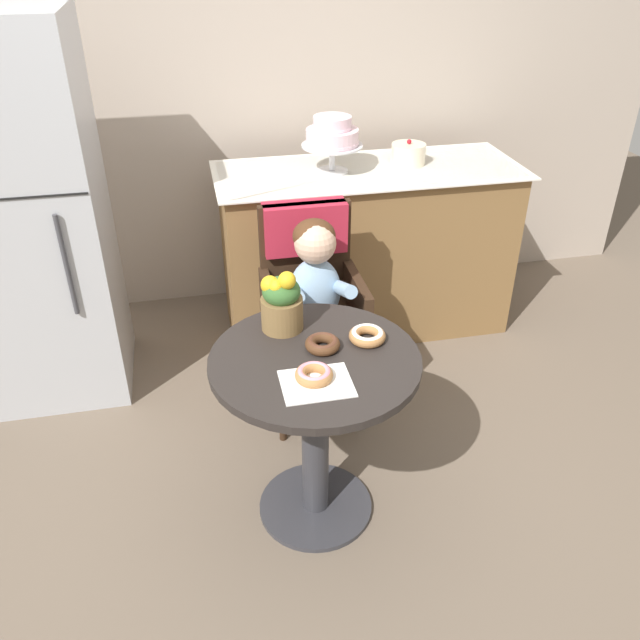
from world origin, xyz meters
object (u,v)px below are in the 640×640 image
object	(u,v)px
donut_side	(367,335)
cafe_table	(315,406)
wicker_chair	(309,279)
tiered_cake_stand	(332,136)
round_layer_cake	(408,154)
donut_mid	(314,374)
seated_child	(317,288)
donut_front	(323,343)
refrigerator	(29,220)
flower_vase	(281,300)

from	to	relation	value
donut_side	cafe_table	bearing A→B (deg)	-162.66
wicker_chair	tiered_cake_stand	distance (m)	0.79
cafe_table	round_layer_cake	distance (m)	1.61
donut_side	tiered_cake_stand	distance (m)	1.29
donut_mid	donut_side	size ratio (longest dim) A/B	0.95
seated_child	donut_front	xyz separation A→B (m)	(-0.08, -0.49, 0.06)
round_layer_cake	tiered_cake_stand	bearing A→B (deg)	-174.01
refrigerator	donut_side	bearing A→B (deg)	-39.72
donut_mid	flower_vase	xyz separation A→B (m)	(-0.05, 0.33, 0.09)
round_layer_cake	wicker_chair	bearing A→B (deg)	-134.96
round_layer_cake	refrigerator	world-z (taller)	refrigerator
tiered_cake_stand	refrigerator	xyz separation A→B (m)	(-1.41, -0.20, -0.23)
cafe_table	seated_child	distance (m)	0.58
donut_front	seated_child	bearing A→B (deg)	80.43
seated_child	tiered_cake_stand	distance (m)	0.89
wicker_chair	round_layer_cake	xyz separation A→B (m)	(0.65, 0.65, 0.31)
round_layer_cake	flower_vase	bearing A→B (deg)	-126.61
wicker_chair	round_layer_cake	distance (m)	0.97
donut_front	cafe_table	bearing A→B (deg)	-129.26
flower_vase	donut_front	bearing A→B (deg)	-55.24
round_layer_cake	donut_mid	bearing A→B (deg)	-118.51
flower_vase	round_layer_cake	world-z (taller)	round_layer_cake
donut_side	round_layer_cake	world-z (taller)	round_layer_cake
donut_side	flower_vase	xyz separation A→B (m)	(-0.28, 0.15, 0.09)
donut_front	donut_side	size ratio (longest dim) A/B	0.94
refrigerator	flower_vase	bearing A→B (deg)	-42.53
cafe_table	donut_front	xyz separation A→B (m)	(0.04, 0.04, 0.23)
seated_child	donut_front	world-z (taller)	seated_child
cafe_table	tiered_cake_stand	xyz separation A→B (m)	(0.36, 1.30, 0.57)
wicker_chair	seated_child	xyz separation A→B (m)	(0.00, -0.16, 0.04)
donut_front	flower_vase	world-z (taller)	flower_vase
seated_child	flower_vase	bearing A→B (deg)	-120.64
cafe_table	wicker_chair	distance (m)	0.72
wicker_chair	flower_vase	xyz separation A→B (m)	(-0.20, -0.49, 0.19)
round_layer_cake	refrigerator	distance (m)	1.84
cafe_table	refrigerator	world-z (taller)	refrigerator
donut_mid	refrigerator	size ratio (longest dim) A/B	0.07
round_layer_cake	refrigerator	size ratio (longest dim) A/B	0.10
donut_front	donut_mid	bearing A→B (deg)	-111.25
seated_child	round_layer_cake	distance (m)	1.07
cafe_table	wicker_chair	size ratio (longest dim) A/B	0.75
round_layer_cake	cafe_table	bearing A→B (deg)	-119.73
donut_front	refrigerator	size ratio (longest dim) A/B	0.07
seated_child	donut_front	distance (m)	0.51
cafe_table	tiered_cake_stand	world-z (taller)	tiered_cake_stand
donut_front	round_layer_cake	world-z (taller)	round_layer_cake
wicker_chair	tiered_cake_stand	size ratio (longest dim) A/B	3.18
flower_vase	tiered_cake_stand	world-z (taller)	tiered_cake_stand
wicker_chair	tiered_cake_stand	world-z (taller)	tiered_cake_stand
tiered_cake_stand	round_layer_cake	bearing A→B (deg)	5.99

